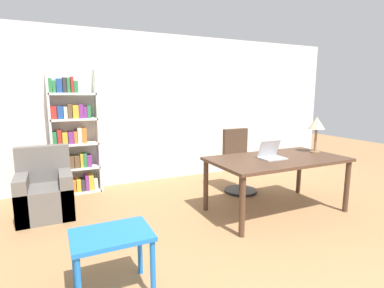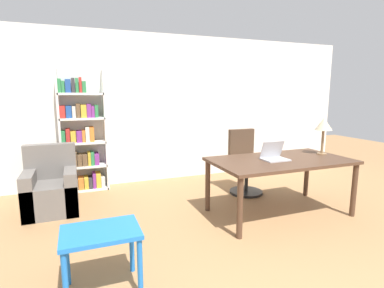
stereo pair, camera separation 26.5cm
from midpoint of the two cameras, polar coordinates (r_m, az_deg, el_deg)
wall_back at (r=5.65m, az=-8.39°, el=6.64°), size 8.00×0.06×2.70m
desk at (r=4.25m, az=14.18°, el=-3.64°), size 1.86×1.01×0.76m
laptop at (r=4.16m, az=13.10°, el=-1.99°), size 0.33×0.25×0.25m
table_lamp at (r=4.74m, az=21.19°, el=3.49°), size 0.24×0.24×0.53m
office_chair at (r=5.07m, az=7.44°, el=-3.82°), size 0.54×0.54×1.05m
side_table_blue at (r=2.65m, az=-17.95°, el=-17.66°), size 0.63×0.45×0.54m
armchair at (r=4.60m, az=-27.69°, el=-8.34°), size 0.69×0.69×0.92m
bookshelf at (r=5.26m, az=-23.07°, el=0.77°), size 0.74×0.28×2.01m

